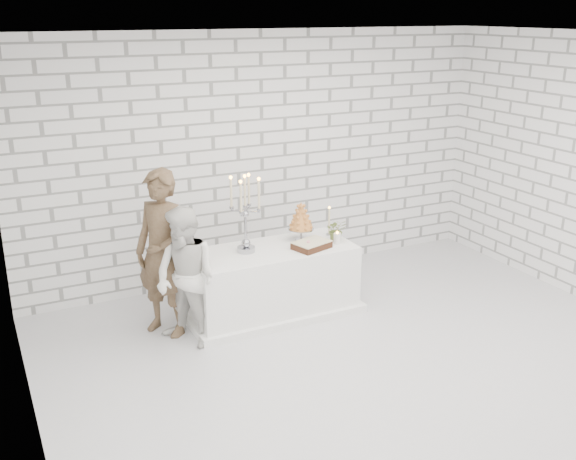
# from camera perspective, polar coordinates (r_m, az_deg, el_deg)

# --- Properties ---
(ground) EXTENTS (6.00, 5.00, 0.01)m
(ground) POSITION_cam_1_polar(r_m,az_deg,el_deg) (6.54, 7.12, -11.07)
(ground) COLOR silver
(ground) RESTS_ON ground
(ceiling) EXTENTS (6.00, 5.00, 0.01)m
(ceiling) POSITION_cam_1_polar(r_m,az_deg,el_deg) (5.70, 8.35, 16.19)
(ceiling) COLOR white
(ceiling) RESTS_ON ground
(wall_back) EXTENTS (6.00, 0.01, 3.00)m
(wall_back) POSITION_cam_1_polar(r_m,az_deg,el_deg) (8.07, -2.25, 6.24)
(wall_back) COLOR white
(wall_back) RESTS_ON ground
(wall_left) EXTENTS (0.01, 5.00, 3.00)m
(wall_left) POSITION_cam_1_polar(r_m,az_deg,el_deg) (5.01, -22.25, -2.94)
(wall_left) COLOR white
(wall_left) RESTS_ON ground
(cake_table) EXTENTS (1.80, 0.80, 0.75)m
(cake_table) POSITION_cam_1_polar(r_m,az_deg,el_deg) (7.28, -1.41, -4.43)
(cake_table) COLOR white
(cake_table) RESTS_ON ground
(groom) EXTENTS (0.72, 0.76, 1.74)m
(groom) POSITION_cam_1_polar(r_m,az_deg,el_deg) (6.79, -10.72, -2.01)
(groom) COLOR #503924
(groom) RESTS_ON ground
(bride) EXTENTS (0.80, 0.86, 1.42)m
(bride) POSITION_cam_1_polar(r_m,az_deg,el_deg) (6.56, -8.76, -4.13)
(bride) COLOR white
(bride) RESTS_ON ground
(candelabra) EXTENTS (0.38, 0.38, 0.85)m
(candelabra) POSITION_cam_1_polar(r_m,az_deg,el_deg) (6.95, -3.69, 1.40)
(candelabra) COLOR #9798A1
(candelabra) RESTS_ON cake_table
(croquembouche) EXTENTS (0.32, 0.32, 0.45)m
(croquembouche) POSITION_cam_1_polar(r_m,az_deg,el_deg) (7.34, 1.13, 0.75)
(croquembouche) COLOR #975B2A
(croquembouche) RESTS_ON cake_table
(chocolate_cake) EXTENTS (0.44, 0.37, 0.08)m
(chocolate_cake) POSITION_cam_1_polar(r_m,az_deg,el_deg) (7.15, 2.05, -1.29)
(chocolate_cake) COLOR black
(chocolate_cake) RESTS_ON cake_table
(pillar_candle) EXTENTS (0.08, 0.08, 0.12)m
(pillar_candle) POSITION_cam_1_polar(r_m,az_deg,el_deg) (7.31, 4.26, -0.72)
(pillar_candle) COLOR white
(pillar_candle) RESTS_ON cake_table
(extra_taper) EXTENTS (0.08, 0.08, 0.32)m
(extra_taper) POSITION_cam_1_polar(r_m,az_deg,el_deg) (7.55, 3.56, 0.71)
(extra_taper) COLOR beige
(extra_taper) RESTS_ON cake_table
(flowers) EXTENTS (0.28, 0.27, 0.25)m
(flowers) POSITION_cam_1_polar(r_m,az_deg,el_deg) (7.38, 4.20, 0.01)
(flowers) COLOR #4A612B
(flowers) RESTS_ON cake_table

